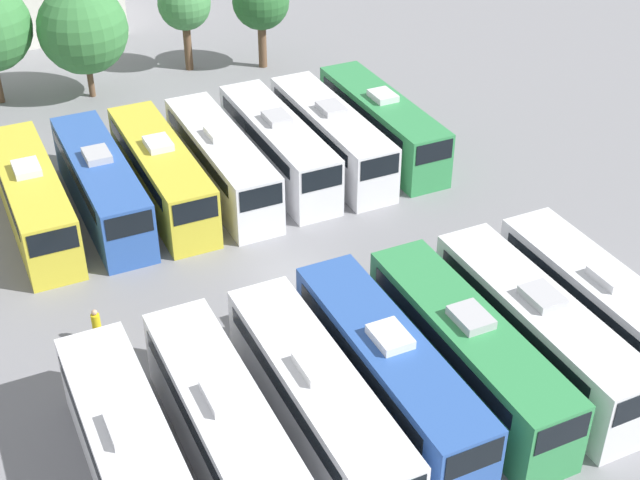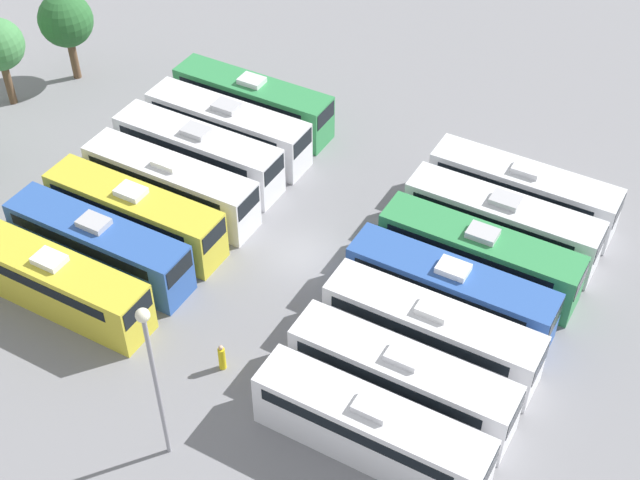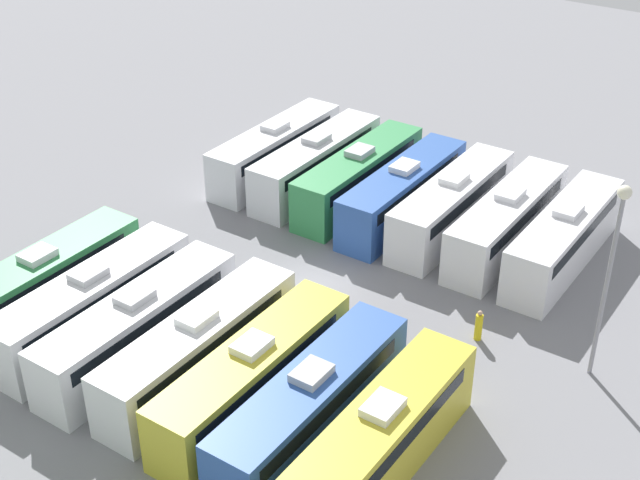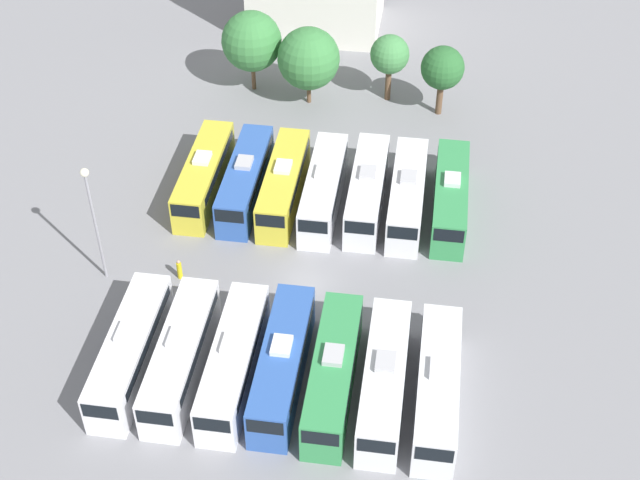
% 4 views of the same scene
% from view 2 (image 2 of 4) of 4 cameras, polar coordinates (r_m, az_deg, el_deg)
% --- Properties ---
extents(ground_plane, '(116.45, 116.45, 0.00)m').
position_cam_2_polar(ground_plane, '(50.31, -1.10, -0.99)').
color(ground_plane, gray).
extents(bus_0, '(2.48, 11.01, 3.46)m').
position_cam_2_polar(bus_0, '(40.55, 3.24, -11.91)').
color(bus_0, white).
rests_on(bus_0, ground_plane).
extents(bus_1, '(2.48, 11.01, 3.46)m').
position_cam_2_polar(bus_1, '(42.37, 5.22, -8.75)').
color(bus_1, white).
rests_on(bus_1, ground_plane).
extents(bus_2, '(2.48, 11.01, 3.46)m').
position_cam_2_polar(bus_2, '(44.43, 7.09, -5.77)').
color(bus_2, white).
rests_on(bus_2, ground_plane).
extents(bus_3, '(2.48, 11.01, 3.46)m').
position_cam_2_polar(bus_3, '(46.46, 8.30, -3.20)').
color(bus_3, '#2D56A8').
rests_on(bus_3, ground_plane).
extents(bus_4, '(2.48, 11.01, 3.46)m').
position_cam_2_polar(bus_4, '(48.61, 10.11, -0.94)').
color(bus_4, '#338C4C').
rests_on(bus_4, ground_plane).
extents(bus_5, '(2.48, 11.01, 3.46)m').
position_cam_2_polar(bus_5, '(50.87, 11.51, 1.16)').
color(bus_5, silver).
rests_on(bus_5, ground_plane).
extents(bus_6, '(2.48, 11.01, 3.46)m').
position_cam_2_polar(bus_6, '(53.28, 12.81, 3.13)').
color(bus_6, silver).
rests_on(bus_6, ground_plane).
extents(bus_7, '(2.48, 11.01, 3.46)m').
position_cam_2_polar(bus_7, '(48.44, -16.59, -2.54)').
color(bus_7, gold).
rests_on(bus_7, ground_plane).
extents(bus_8, '(2.48, 11.01, 3.46)m').
position_cam_2_polar(bus_8, '(49.96, -14.01, -0.26)').
color(bus_8, '#2D56A8').
rests_on(bus_8, ground_plane).
extents(bus_9, '(2.48, 11.01, 3.46)m').
position_cam_2_polar(bus_9, '(51.50, -11.80, 1.71)').
color(bus_9, gold).
rests_on(bus_9, ground_plane).
extents(bus_10, '(2.48, 11.01, 3.46)m').
position_cam_2_polar(bus_10, '(53.18, -9.57, 3.59)').
color(bus_10, silver).
rests_on(bus_10, ground_plane).
extents(bus_11, '(2.48, 11.01, 3.46)m').
position_cam_2_polar(bus_11, '(55.38, -7.83, 5.61)').
color(bus_11, silver).
rests_on(bus_11, ground_plane).
extents(bus_12, '(2.48, 11.01, 3.46)m').
position_cam_2_polar(bus_12, '(57.30, -5.93, 7.21)').
color(bus_12, silver).
rests_on(bus_12, ground_plane).
extents(bus_13, '(2.48, 11.01, 3.46)m').
position_cam_2_polar(bus_13, '(59.58, -4.34, 8.86)').
color(bus_13, '#338C4C').
rests_on(bus_13, ground_plane).
extents(worker_person, '(0.36, 0.36, 1.62)m').
position_cam_2_polar(worker_person, '(44.47, -6.29, -7.50)').
color(worker_person, gold).
rests_on(worker_person, ground_plane).
extents(light_pole, '(0.60, 0.60, 9.43)m').
position_cam_2_polar(light_pole, '(37.52, -10.69, -7.76)').
color(light_pole, gray).
rests_on(light_pole, ground_plane).
extents(tree_3, '(3.77, 3.77, 6.45)m').
position_cam_2_polar(tree_3, '(65.17, -15.96, 13.36)').
color(tree_3, brown).
rests_on(tree_3, ground_plane).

